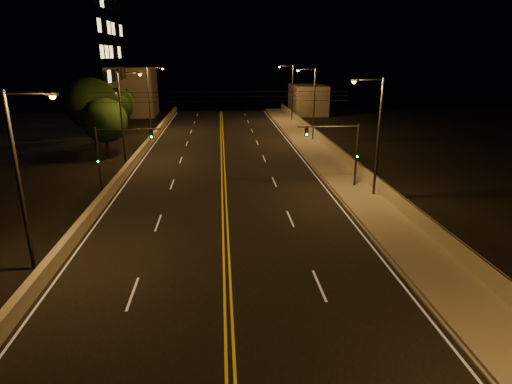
{
  "coord_description": "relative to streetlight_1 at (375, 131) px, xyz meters",
  "views": [
    {
      "loc": [
        -0.13,
        -7.74,
        10.81
      ],
      "look_at": [
        2.0,
        18.0,
        2.5
      ],
      "focal_mm": 30.0,
      "sensor_mm": 36.0,
      "label": 1
    }
  ],
  "objects": [
    {
      "name": "tree_1",
      "position": [
        -26.84,
        21.62,
        -0.11
      ],
      "size": [
        6.12,
        6.12,
        8.29
      ],
      "color": "black",
      "rests_on": "ground"
    },
    {
      "name": "streetlight_2",
      "position": [
        0.0,
        23.14,
        0.0
      ],
      "size": [
        2.55,
        0.28,
        9.26
      ],
      "color": "#2D2D33",
      "rests_on": "ground"
    },
    {
      "name": "streetlight_4",
      "position": [
        -21.45,
        -10.03,
        0.0
      ],
      "size": [
        2.55,
        0.28,
        9.26
      ],
      "color": "#2D2D33",
      "rests_on": "ground"
    },
    {
      "name": "curb",
      "position": [
        -2.59,
        -3.55,
        -5.26
      ],
      "size": [
        0.14,
        120.0,
        0.15
      ],
      "primitive_type": "cube",
      "color": "gray",
      "rests_on": "ground"
    },
    {
      "name": "lane_markings",
      "position": [
        -11.52,
        -3.62,
        -5.32
      ],
      "size": [
        17.32,
        116.0,
        0.0
      ],
      "color": "silver",
      "rests_on": "road"
    },
    {
      "name": "distant_building_left",
      "position": [
        -27.52,
        50.16,
        -0.99
      ],
      "size": [
        8.0,
        8.0,
        8.7
      ],
      "primitive_type": "cube",
      "color": "slate",
      "rests_on": "ground"
    },
    {
      "name": "tree_2",
      "position": [
        -26.33,
        32.25,
        -1.34
      ],
      "size": [
        4.69,
        4.69,
        6.36
      ],
      "color": "black",
      "rests_on": "ground"
    },
    {
      "name": "traffic_signal_left",
      "position": [
        -20.25,
        2.45,
        -1.81
      ],
      "size": [
        5.11,
        0.31,
        5.49
      ],
      "color": "#2D2D33",
      "rests_on": "ground"
    },
    {
      "name": "distant_building_right",
      "position": [
        4.98,
        50.33,
        -2.65
      ],
      "size": [
        6.0,
        10.0,
        5.38
      ],
      "primitive_type": "cube",
      "color": "slate",
      "rests_on": "ground"
    },
    {
      "name": "streetlight_5",
      "position": [
        -21.45,
        13.44,
        0.0
      ],
      "size": [
        2.55,
        0.28,
        9.26
      ],
      "color": "#2D2D33",
      "rests_on": "ground"
    },
    {
      "name": "streetlight_6",
      "position": [
        -21.45,
        31.41,
        0.0
      ],
      "size": [
        2.55,
        0.28,
        9.26
      ],
      "color": "#2D2D33",
      "rests_on": "ground"
    },
    {
      "name": "jersey_barrier",
      "position": [
        -20.62,
        -3.55,
        -4.9
      ],
      "size": [
        0.45,
        120.0,
        0.88
      ],
      "primitive_type": "cube",
      "color": "#ACA88F",
      "rests_on": "ground"
    },
    {
      "name": "parapet_rail",
      "position": [
        0.93,
        -3.55,
        -4.01
      ],
      "size": [
        0.06,
        120.0,
        0.06
      ],
      "primitive_type": "cylinder",
      "rotation": [
        1.57,
        0.0,
        0.0
      ],
      "color": "black",
      "rests_on": "parapet_wall"
    },
    {
      "name": "road",
      "position": [
        -11.52,
        -3.55,
        -5.33
      ],
      "size": [
        18.0,
        120.0,
        0.02
      ],
      "primitive_type": "cube",
      "color": "black",
      "rests_on": "ground"
    },
    {
      "name": "overhead_wires",
      "position": [
        -11.52,
        5.95,
        2.06
      ],
      "size": [
        22.0,
        0.03,
        0.83
      ],
      "color": "black"
    },
    {
      "name": "sidewalk",
      "position": [
        -0.72,
        -3.55,
        -5.19
      ],
      "size": [
        3.6,
        120.0,
        0.3
      ],
      "primitive_type": "cube",
      "color": "gray",
      "rests_on": "ground"
    },
    {
      "name": "tree_0",
      "position": [
        -24.09,
        15.99,
        -1.25
      ],
      "size": [
        4.79,
        4.79,
        6.49
      ],
      "color": "black",
      "rests_on": "ground"
    },
    {
      "name": "streetlight_1",
      "position": [
        0.0,
        0.0,
        0.0
      ],
      "size": [
        2.55,
        0.28,
        9.26
      ],
      "color": "#2D2D33",
      "rests_on": "ground"
    },
    {
      "name": "traffic_signal_right",
      "position": [
        -1.59,
        2.45,
        -1.81
      ],
      "size": [
        5.11,
        0.31,
        5.49
      ],
      "color": "#2D2D33",
      "rests_on": "ground"
    },
    {
      "name": "building_tower",
      "position": [
        -38.04,
        31.5,
        7.37
      ],
      "size": [
        24.0,
        15.0,
        26.55
      ],
      "color": "slate",
      "rests_on": "ground"
    },
    {
      "name": "streetlight_3",
      "position": [
        0.0,
        40.02,
        0.0
      ],
      "size": [
        2.55,
        0.28,
        9.26
      ],
      "color": "#2D2D33",
      "rests_on": "ground"
    },
    {
      "name": "parapet_wall",
      "position": [
        0.93,
        -3.55,
        -4.54
      ],
      "size": [
        0.3,
        120.0,
        1.0
      ],
      "primitive_type": "cube",
      "color": "#ACA88F",
      "rests_on": "sidewalk"
    }
  ]
}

